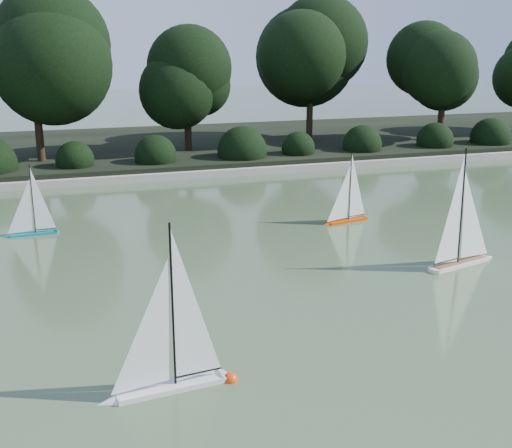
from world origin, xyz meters
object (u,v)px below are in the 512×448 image
Objects in this scene: race_buoy at (230,380)px; sailboat_orange at (344,211)px; sailboat_teal at (28,224)px; sailboat_white_a at (160,365)px; sailboat_white_b at (466,246)px.

sailboat_orange is at bearing 54.08° from race_buoy.
sailboat_orange is at bearing -9.38° from sailboat_teal.
race_buoy is at bearing -125.92° from sailboat_orange.
sailboat_white_b reaches higher than sailboat_white_a.
sailboat_orange is (4.34, 5.01, -0.06)m from sailboat_white_a.
sailboat_white_a reaches higher than sailboat_orange.
race_buoy is at bearing -152.53° from sailboat_white_b.
sailboat_teal is (-5.68, 0.94, -0.02)m from sailboat_orange.
sailboat_white_b is at bearing -29.55° from sailboat_teal.
race_buoy is (-4.40, -2.29, -0.30)m from sailboat_white_b.
sailboat_orange is at bearing 105.80° from sailboat_white_b.
sailboat_white_a is 1.27× the size of sailboat_orange.
sailboat_teal is 8.40× the size of race_buoy.
sailboat_white_a reaches higher than sailboat_teal.
sailboat_orange is at bearing 49.09° from sailboat_white_a.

